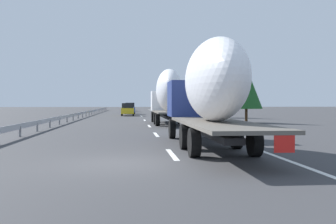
{
  "coord_description": "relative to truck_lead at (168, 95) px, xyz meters",
  "views": [
    {
      "loc": [
        -12.33,
        -0.26,
        1.93
      ],
      "look_at": [
        17.67,
        -3.17,
        1.21
      ],
      "focal_mm": 41.37,
      "sensor_mm": 36.0,
      "label": 1
    }
  ],
  "objects": [
    {
      "name": "car_red_compact",
      "position": [
        67.66,
        3.86,
        -1.73
      ],
      "size": [
        4.67,
        1.78,
        1.86
      ],
      "color": "red",
      "rests_on": "ground_plane"
    },
    {
      "name": "tree_4",
      "position": [
        59.97,
        -6.49,
        1.89
      ],
      "size": [
        2.71,
        2.71,
        7.47
      ],
      "color": "#472D19",
      "rests_on": "ground_plane"
    },
    {
      "name": "tree_3",
      "position": [
        1.78,
        -7.82,
        0.69
      ],
      "size": [
        3.09,
        3.09,
        5.37
      ],
      "color": "#472D19",
      "rests_on": "ground_plane"
    },
    {
      "name": "lane_stripe_2",
      "position": [
        -2.73,
        1.8,
        -2.66
      ],
      "size": [
        3.2,
        0.2,
        0.01
      ],
      "primitive_type": "cube",
      "color": "white",
      "rests_on": "ground_plane"
    },
    {
      "name": "lane_stripe_5",
      "position": [
        20.79,
        1.8,
        -2.66
      ],
      "size": [
        3.2,
        0.2,
        0.01
      ],
      "primitive_type": "cube",
      "color": "white",
      "rests_on": "ground_plane"
    },
    {
      "name": "truck_trailing",
      "position": [
        -18.49,
        0.0,
        -0.16
      ],
      "size": [
        13.63,
        2.55,
        4.48
      ],
      "color": "navy",
      "rests_on": "ground_plane"
    },
    {
      "name": "lane_stripe_4",
      "position": [
        23.17,
        1.8,
        -2.66
      ],
      "size": [
        3.2,
        0.2,
        0.01
      ],
      "primitive_type": "cube",
      "color": "white",
      "rests_on": "ground_plane"
    },
    {
      "name": "truck_lead",
      "position": [
        0.0,
        0.0,
        0.0
      ],
      "size": [
        12.13,
        2.55,
        4.88
      ],
      "color": "silver",
      "rests_on": "ground_plane"
    },
    {
      "name": "tree_1",
      "position": [
        46.71,
        -8.01,
        1.07
      ],
      "size": [
        3.28,
        3.28,
        6.12
      ],
      "color": "#472D19",
      "rests_on": "ground_plane"
    },
    {
      "name": "edge_line_right",
      "position": [
        22.59,
        -1.9,
        -2.66
      ],
      "size": [
        110.0,
        0.2,
        0.01
      ],
      "primitive_type": "cube",
      "color": "white",
      "rests_on": "ground_plane"
    },
    {
      "name": "lane_stripe_1",
      "position": [
        -11.34,
        1.8,
        -2.66
      ],
      "size": [
        3.2,
        0.2,
        0.01
      ],
      "primitive_type": "cube",
      "color": "white",
      "rests_on": "ground_plane"
    },
    {
      "name": "guardrail_median",
      "position": [
        20.59,
        9.6,
        -2.09
      ],
      "size": [
        94.0,
        0.1,
        0.76
      ],
      "color": "#9EA0A5",
      "rests_on": "ground_plane"
    },
    {
      "name": "ground_plane",
      "position": [
        17.59,
        3.6,
        -2.67
      ],
      "size": [
        260.0,
        260.0,
        0.0
      ],
      "primitive_type": "plane",
      "color": "#38383A"
    },
    {
      "name": "tree_2",
      "position": [
        49.3,
        -7.89,
        1.71
      ],
      "size": [
        3.05,
        3.05,
        6.83
      ],
      "color": "#472D19",
      "rests_on": "ground_plane"
    },
    {
      "name": "road_sign",
      "position": [
        23.39,
        -3.1,
        -0.3
      ],
      "size": [
        0.1,
        0.9,
        3.43
      ],
      "color": "gray",
      "rests_on": "ground_plane"
    },
    {
      "name": "car_yellow_coupe",
      "position": [
        23.2,
        3.78,
        -1.72
      ],
      "size": [
        4.39,
        1.89,
        1.88
      ],
      "color": "gold",
      "rests_on": "ground_plane"
    },
    {
      "name": "lane_stripe_3",
      "position": [
        8.04,
        1.8,
        -2.66
      ],
      "size": [
        3.2,
        0.2,
        0.01
      ],
      "primitive_type": "cube",
      "color": "white",
      "rests_on": "ground_plane"
    },
    {
      "name": "car_black_suv",
      "position": [
        48.99,
        3.62,
        -1.76
      ],
      "size": [
        4.79,
        1.73,
        1.76
      ],
      "color": "black",
      "rests_on": "ground_plane"
    },
    {
      "name": "car_blue_sedan",
      "position": [
        31.75,
        3.46,
        -1.7
      ],
      "size": [
        4.38,
        1.72,
        1.95
      ],
      "color": "#28479E",
      "rests_on": "ground_plane"
    },
    {
      "name": "tree_0",
      "position": [
        14.85,
        -8.02,
        1.51
      ],
      "size": [
        2.94,
        2.94,
        6.4
      ],
      "color": "#472D19",
      "rests_on": "ground_plane"
    },
    {
      "name": "lane_stripe_0",
      "position": [
        -20.41,
        1.8,
        -2.66
      ],
      "size": [
        3.2,
        0.2,
        0.01
      ],
      "primitive_type": "cube",
      "color": "white",
      "rests_on": "ground_plane"
    }
  ]
}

